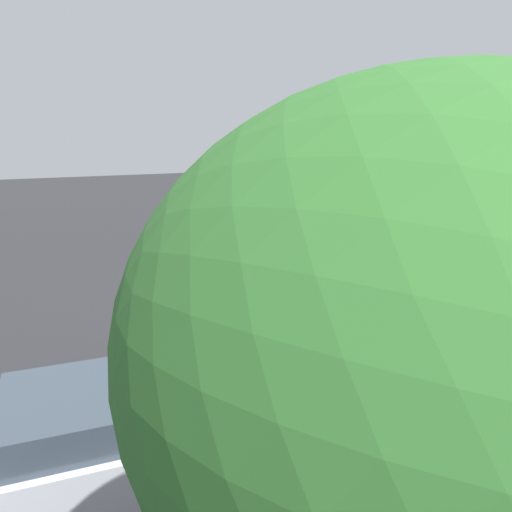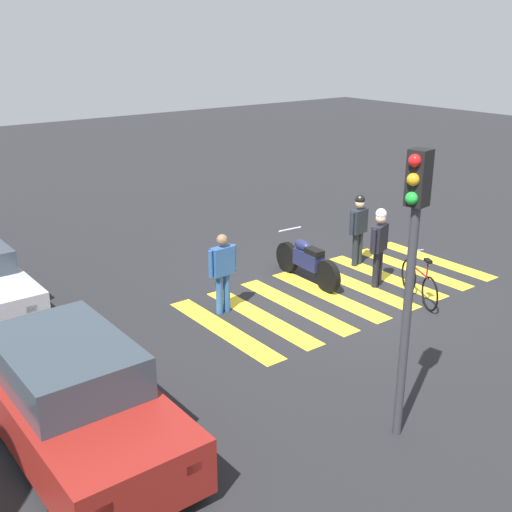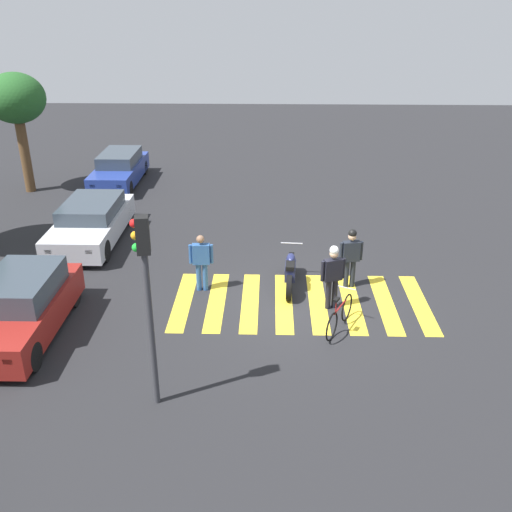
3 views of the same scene
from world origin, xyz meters
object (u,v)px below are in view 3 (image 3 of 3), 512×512
(police_motorcycle, at_px, (290,272))
(car_silver_sedan, at_px, (91,222))
(officer_by_motorcycle, at_px, (351,254))
(traffic_light_pole, at_px, (146,283))
(car_maroon_wagon, at_px, (22,307))
(officer_on_foot, at_px, (333,273))
(pedestrian_bystander, at_px, (201,260))
(car_blue_hatchback, at_px, (120,169))
(leaning_bicycle, at_px, (339,316))

(police_motorcycle, xyz_separation_m, car_silver_sedan, (3.18, 6.48, 0.17))
(officer_by_motorcycle, distance_m, traffic_light_pole, 7.01)
(car_maroon_wagon, xyz_separation_m, car_silver_sedan, (5.75, 0.01, -0.06))
(traffic_light_pole, bearing_deg, police_motorcycle, -29.21)
(officer_on_foot, bearing_deg, pedestrian_bystander, 75.33)
(officer_by_motorcycle, height_order, car_blue_hatchback, officer_by_motorcycle)
(pedestrian_bystander, xyz_separation_m, car_silver_sedan, (3.41, 4.04, -0.28))
(officer_by_motorcycle, xyz_separation_m, car_blue_hatchback, (9.35, 8.71, -0.35))
(car_maroon_wagon, bearing_deg, leaning_bicycle, -87.34)
(officer_on_foot, xyz_separation_m, car_silver_sedan, (4.32, 7.52, -0.37))
(pedestrian_bystander, xyz_separation_m, traffic_light_pole, (-4.83, 0.39, 1.77))
(leaning_bicycle, bearing_deg, car_blue_hatchback, 35.18)
(officer_on_foot, height_order, car_blue_hatchback, officer_on_foot)
(officer_on_foot, xyz_separation_m, pedestrian_bystander, (0.91, 3.48, -0.09))
(officer_on_foot, height_order, car_maroon_wagon, officer_on_foot)
(pedestrian_bystander, bearing_deg, officer_on_foot, -104.67)
(leaning_bicycle, distance_m, traffic_light_pole, 5.40)
(officer_on_foot, bearing_deg, police_motorcycle, 42.23)
(police_motorcycle, distance_m, pedestrian_bystander, 2.49)
(police_motorcycle, height_order, leaning_bicycle, police_motorcycle)
(officer_on_foot, height_order, officer_by_motorcycle, officer_on_foot)
(officer_on_foot, bearing_deg, officer_by_motorcycle, -27.02)
(leaning_bicycle, height_order, car_maroon_wagon, car_maroon_wagon)
(officer_by_motorcycle, xyz_separation_m, traffic_light_pole, (-5.12, 4.48, 1.70))
(police_motorcycle, height_order, traffic_light_pole, traffic_light_pole)
(car_blue_hatchback, xyz_separation_m, traffic_light_pole, (-14.46, -4.22, 2.05))
(police_motorcycle, relative_size, car_blue_hatchback, 0.48)
(leaning_bicycle, height_order, car_blue_hatchback, car_blue_hatchback)
(pedestrian_bystander, distance_m, car_maroon_wagon, 4.66)
(officer_by_motorcycle, bearing_deg, car_maroon_wagon, 107.91)
(pedestrian_bystander, distance_m, car_silver_sedan, 5.30)
(leaning_bicycle, distance_m, car_maroon_wagon, 7.62)
(officer_by_motorcycle, xyz_separation_m, pedestrian_bystander, (-0.29, 4.09, -0.07))
(officer_on_foot, distance_m, traffic_light_pole, 5.76)
(car_silver_sedan, bearing_deg, pedestrian_bystander, -130.20)
(police_motorcycle, xyz_separation_m, car_maroon_wagon, (-2.57, 6.47, 0.23))
(officer_on_foot, distance_m, car_silver_sedan, 8.68)
(car_blue_hatchback, relative_size, traffic_light_pole, 1.13)
(pedestrian_bystander, distance_m, car_blue_hatchback, 10.69)
(police_motorcycle, height_order, pedestrian_bystander, pedestrian_bystander)
(car_blue_hatchback, bearing_deg, pedestrian_bystander, -154.41)
(traffic_light_pole, bearing_deg, leaning_bicycle, -54.34)
(car_maroon_wagon, bearing_deg, car_silver_sedan, 0.07)
(car_maroon_wagon, relative_size, traffic_light_pole, 1.05)
(car_silver_sedan, relative_size, traffic_light_pole, 1.16)
(police_motorcycle, relative_size, officer_on_foot, 1.23)
(pedestrian_bystander, bearing_deg, leaning_bicycle, -119.01)
(pedestrian_bystander, height_order, car_maroon_wagon, pedestrian_bystander)
(police_motorcycle, distance_m, traffic_light_pole, 6.21)
(police_motorcycle, relative_size, car_silver_sedan, 0.47)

